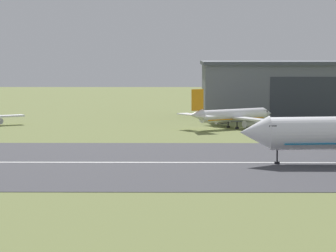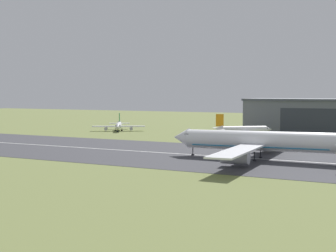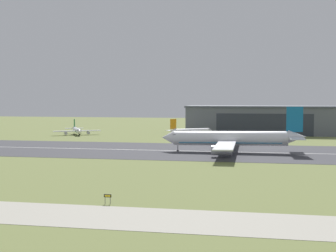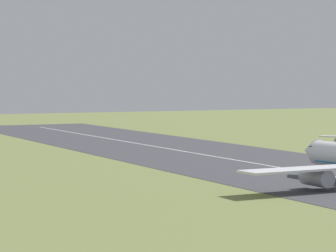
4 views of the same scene
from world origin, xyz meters
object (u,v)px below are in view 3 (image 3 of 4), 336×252
at_px(airplane_landing, 231,139).
at_px(airplane_parked_centre, 191,132).
at_px(airplane_parked_west, 77,130).
at_px(runway_sign, 108,197).

xyz_separation_m(airplane_landing, airplane_parked_centre, (-21.54, 56.69, -1.88)).
height_order(airplane_parked_west, airplane_parked_centre, airplane_parked_centre).
distance_m(airplane_parked_west, runway_sign, 157.79).
height_order(airplane_landing, airplane_parked_centre, airplane_landing).
height_order(airplane_parked_centre, runway_sign, airplane_parked_centre).
bearing_deg(airplane_parked_centre, runway_sign, -88.49).
bearing_deg(airplane_parked_centre, airplane_landing, -69.20).
bearing_deg(airplane_landing, airplane_parked_west, 142.83).
distance_m(airplane_landing, airplane_parked_centre, 60.67).
bearing_deg(airplane_parked_west, airplane_parked_centre, -4.52).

